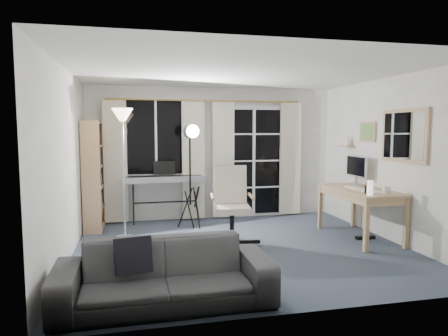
# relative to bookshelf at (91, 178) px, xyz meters

# --- Properties ---
(floor) EXTENTS (4.50, 4.00, 0.02)m
(floor) POSITION_rel_bookshelf_xyz_m (2.12, -1.59, -0.85)
(floor) COLOR #3D465A
(floor) RESTS_ON ground
(window) EXTENTS (1.20, 0.08, 1.40)m
(window) POSITION_rel_bookshelf_xyz_m (1.07, 0.38, 0.66)
(window) COLOR white
(window) RESTS_ON floor
(french_door) EXTENTS (1.32, 0.09, 2.11)m
(french_door) POSITION_rel_bookshelf_xyz_m (2.87, 0.38, 0.18)
(french_door) COLOR white
(french_door) RESTS_ON floor
(curtains) EXTENTS (3.60, 0.07, 2.13)m
(curtains) POSITION_rel_bookshelf_xyz_m (1.98, 0.29, 0.25)
(curtains) COLOR gold
(curtains) RESTS_ON floor
(bookshelf) EXTENTS (0.28, 0.82, 1.77)m
(bookshelf) POSITION_rel_bookshelf_xyz_m (0.00, 0.00, 0.00)
(bookshelf) COLOR tan
(bookshelf) RESTS_ON floor
(torchiere_lamp) EXTENTS (0.37, 0.37, 1.94)m
(torchiere_lamp) POSITION_rel_bookshelf_xyz_m (0.54, -0.74, 0.72)
(torchiere_lamp) COLOR #B2B2B7
(torchiere_lamp) RESTS_ON floor
(keyboard_piano) EXTENTS (1.41, 0.68, 1.02)m
(keyboard_piano) POSITION_rel_bookshelf_xyz_m (1.20, 0.10, -0.07)
(keyboard_piano) COLOR black
(keyboard_piano) RESTS_ON floor
(studio_light) EXTENTS (0.38, 0.38, 1.76)m
(studio_light) POSITION_rel_bookshelf_xyz_m (1.60, -0.37, 0.57)
(studio_light) COLOR black
(studio_light) RESTS_ON floor
(office_chair) EXTENTS (0.77, 0.77, 1.12)m
(office_chair) POSITION_rel_bookshelf_xyz_m (2.04, -1.31, -0.18)
(office_chair) COLOR black
(office_chair) RESTS_ON floor
(desk) EXTENTS (0.72, 1.41, 0.75)m
(desk) POSITION_rel_bookshelf_xyz_m (4.00, -1.45, -0.19)
(desk) COLOR #AB7E58
(desk) RESTS_ON floor
(monitor) EXTENTS (0.18, 0.54, 0.47)m
(monitor) POSITION_rel_bookshelf_xyz_m (4.20, -1.00, 0.19)
(monitor) COLOR silver
(monitor) RESTS_ON desk
(desk_clutter) EXTENTS (0.43, 0.85, 0.95)m
(desk_clutter) POSITION_rel_bookshelf_xyz_m (3.94, -1.68, -0.25)
(desk_clutter) COLOR white
(desk_clutter) RESTS_ON desk
(mug) EXTENTS (0.12, 0.10, 0.12)m
(mug) POSITION_rel_bookshelf_xyz_m (4.10, -1.95, -0.03)
(mug) COLOR silver
(mug) RESTS_ON desk
(wall_mirror) EXTENTS (0.04, 0.94, 0.74)m
(wall_mirror) POSITION_rel_bookshelf_xyz_m (4.34, -1.94, 0.71)
(wall_mirror) COLOR tan
(wall_mirror) RESTS_ON floor
(framed_print) EXTENTS (0.03, 0.42, 0.32)m
(framed_print) POSITION_rel_bookshelf_xyz_m (4.35, -1.04, 0.76)
(framed_print) COLOR tan
(framed_print) RESTS_ON floor
(wall_shelf) EXTENTS (0.16, 0.30, 0.18)m
(wall_shelf) POSITION_rel_bookshelf_xyz_m (4.28, -0.54, 0.57)
(wall_shelf) COLOR tan
(wall_shelf) RESTS_ON floor
(sofa) EXTENTS (2.01, 0.61, 0.78)m
(sofa) POSITION_rel_bookshelf_xyz_m (0.96, -3.14, -0.45)
(sofa) COLOR #323235
(sofa) RESTS_ON floor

